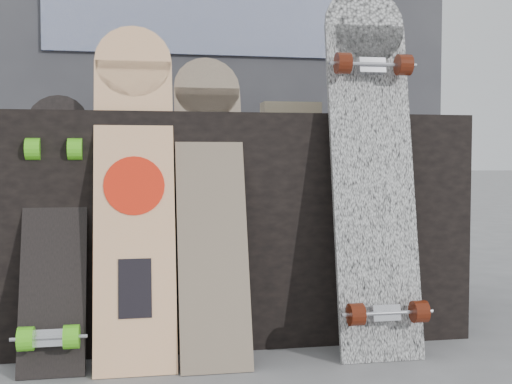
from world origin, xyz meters
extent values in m
plane|color=slate|center=(0.00, 0.00, 0.00)|extent=(60.00, 60.00, 0.00)
cube|color=black|center=(0.00, 0.50, 0.40)|extent=(1.60, 0.60, 0.80)
cube|color=#38373D|center=(0.00, 1.35, 1.10)|extent=(2.40, 0.20, 2.20)
cube|color=navy|center=(0.00, 1.24, 1.30)|extent=(1.60, 0.02, 0.30)
cube|color=#5C3B79|center=(-0.40, 0.59, 0.85)|extent=(0.18, 0.12, 0.10)
cube|color=#5C3B79|center=(0.49, 0.58, 0.86)|extent=(0.14, 0.14, 0.12)
cube|color=#D1B78C|center=(0.21, 0.50, 0.83)|extent=(0.22, 0.10, 0.06)
cube|color=beige|center=(-0.38, 0.14, 0.48)|extent=(0.25, 0.27, 0.97)
cylinder|color=beige|center=(-0.38, 0.27, 0.96)|extent=(0.25, 0.08, 0.25)
cylinder|color=red|center=(-0.38, 0.15, 0.56)|extent=(0.19, 0.05, 0.18)
cube|color=black|center=(-0.38, 0.06, 0.25)|extent=(0.10, 0.05, 0.17)
cube|color=#C9AB89|center=(-0.13, 0.13, 0.44)|extent=(0.22, 0.29, 0.89)
cylinder|color=#C9AB89|center=(-0.13, 0.26, 0.88)|extent=(0.22, 0.08, 0.22)
cube|color=white|center=(0.40, 0.11, 0.55)|extent=(0.28, 0.22, 1.10)
cylinder|color=white|center=(0.40, 0.21, 1.10)|extent=(0.28, 0.07, 0.28)
cube|color=silver|center=(0.40, -0.01, 0.16)|extent=(0.09, 0.04, 0.05)
cylinder|color=#4E180B|center=(0.30, -0.03, 0.17)|extent=(0.05, 0.07, 0.07)
cylinder|color=#4E180B|center=(0.51, -0.03, 0.17)|extent=(0.04, 0.07, 0.07)
cube|color=silver|center=(0.40, 0.14, 0.95)|extent=(0.09, 0.04, 0.05)
cylinder|color=#4E180B|center=(0.30, 0.12, 0.96)|extent=(0.05, 0.07, 0.07)
cylinder|color=#4E180B|center=(0.51, 0.12, 0.96)|extent=(0.04, 0.07, 0.07)
cube|color=black|center=(-0.62, 0.17, 0.38)|extent=(0.20, 0.28, 0.77)
cylinder|color=black|center=(-0.62, 0.30, 0.76)|extent=(0.20, 0.08, 0.19)
cube|color=silver|center=(-0.62, 0.03, 0.12)|extent=(0.09, 0.04, 0.06)
cylinder|color=#56D21D|center=(-0.68, 0.01, 0.13)|extent=(0.04, 0.07, 0.07)
cylinder|color=#56D21D|center=(-0.56, 0.01, 0.13)|extent=(0.04, 0.07, 0.07)
cube|color=silver|center=(-0.62, 0.23, 0.67)|extent=(0.09, 0.04, 0.06)
cylinder|color=#56D21D|center=(-0.68, 0.21, 0.68)|extent=(0.04, 0.07, 0.07)
cylinder|color=#56D21D|center=(-0.56, 0.21, 0.68)|extent=(0.04, 0.07, 0.07)
camera|label=1|loc=(-0.36, -1.90, 0.65)|focal=45.00mm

